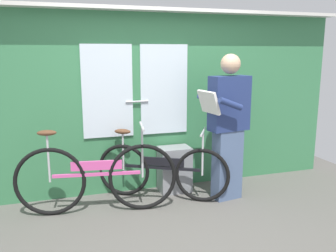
% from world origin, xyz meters
% --- Properties ---
extents(ground_plane, '(6.01, 3.84, 0.04)m').
position_xyz_m(ground_plane, '(0.00, 0.00, -0.02)').
color(ground_plane, '#56544F').
extents(train_door_wall, '(5.01, 0.28, 2.23)m').
position_xyz_m(train_door_wall, '(-0.01, 1.11, 1.17)').
color(train_door_wall, '#387A4C').
rests_on(train_door_wall, ground_plane).
extents(bicycle_near_door, '(1.72, 0.46, 0.96)m').
position_xyz_m(bicycle_near_door, '(-0.78, 0.56, 0.40)').
color(bicycle_near_door, black).
rests_on(bicycle_near_door, ground_plane).
extents(bicycle_leaning_behind, '(1.42, 0.85, 0.85)m').
position_xyz_m(bicycle_leaning_behind, '(0.00, 0.72, 0.35)').
color(bicycle_leaning_behind, black).
rests_on(bicycle_leaning_behind, ground_plane).
extents(passenger_reading_newspaper, '(0.60, 0.53, 1.71)m').
position_xyz_m(passenger_reading_newspaper, '(0.75, 0.49, 0.90)').
color(passenger_reading_newspaper, slate).
rests_on(passenger_reading_newspaper, ground_plane).
extents(trash_bin_by_wall, '(0.39, 0.28, 0.57)m').
position_xyz_m(trash_bin_by_wall, '(0.23, 0.90, 0.28)').
color(trash_bin_by_wall, gray).
rests_on(trash_bin_by_wall, ground_plane).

